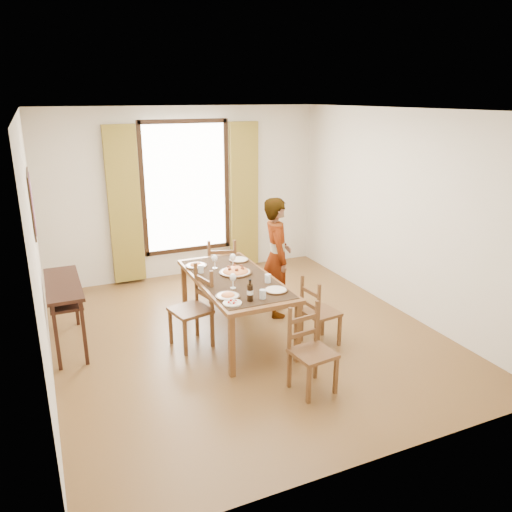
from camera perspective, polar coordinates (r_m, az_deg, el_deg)
name	(u,v)px	position (r m, az deg, el deg)	size (l,w,h in m)	color
ground	(246,335)	(6.30, -1.15, -8.96)	(5.00, 5.00, 0.00)	brown
room_shell	(241,212)	(5.89, -1.77, 5.07)	(4.60, 5.10, 2.74)	beige
console_table	(64,292)	(6.19, -21.12, -3.85)	(0.38, 1.20, 0.80)	black
dining_table	(235,283)	(6.04, -2.44, -3.06)	(0.90, 1.90, 0.76)	brown
chair_west	(193,310)	(5.94, -7.20, -6.16)	(0.50, 0.50, 0.95)	brown
chair_north	(222,271)	(7.19, -3.90, -1.74)	(0.52, 0.52, 0.94)	brown
chair_south	(311,353)	(5.08, 6.30, -10.91)	(0.43, 0.43, 0.88)	brown
chair_east	(319,314)	(5.96, 7.20, -6.56)	(0.42, 0.42, 0.85)	brown
man	(277,257)	(6.61, 2.38, -0.14)	(0.53, 0.67, 1.61)	#95979D
plate_sw	(228,295)	(5.44, -3.23, -4.43)	(0.27, 0.27, 0.05)	silver
plate_se	(276,289)	(5.60, 2.28, -3.77)	(0.27, 0.27, 0.05)	silver
plate_nw	(196,264)	(6.43, -6.87, -0.96)	(0.27, 0.27, 0.05)	silver
plate_ne	(239,259)	(6.62, -1.97, -0.30)	(0.27, 0.27, 0.05)	silver
pasta_platter	(236,270)	(6.13, -2.35, -1.56)	(0.40, 0.40, 0.10)	#C95419
caprese_plate	(232,302)	(5.27, -2.73, -5.27)	(0.20, 0.20, 0.04)	silver
wine_glass_a	(233,281)	(5.66, -2.65, -2.83)	(0.08, 0.08, 0.18)	white
wine_glass_b	(233,260)	(6.34, -2.65, -0.51)	(0.08, 0.08, 0.18)	white
wine_glass_c	(215,261)	(6.32, -4.74, -0.63)	(0.08, 0.08, 0.18)	white
tumbler_a	(268,278)	(5.84, 1.36, -2.57)	(0.07, 0.07, 0.10)	silver
tumbler_b	(201,269)	(6.19, -6.33, -1.47)	(0.07, 0.07, 0.10)	silver
tumbler_c	(263,294)	(5.39, 0.77, -4.39)	(0.07, 0.07, 0.10)	silver
wine_bottle	(250,290)	(5.30, -0.68, -3.91)	(0.07, 0.07, 0.25)	black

